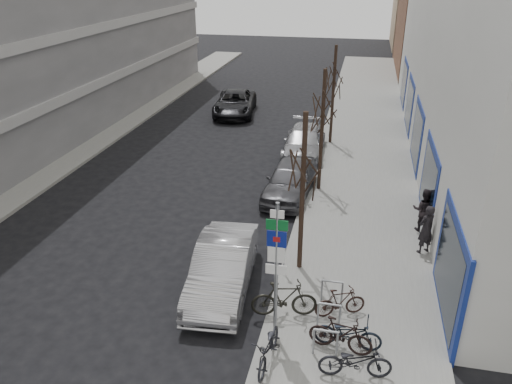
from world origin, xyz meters
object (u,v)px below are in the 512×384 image
at_px(bike_rack, 329,313).
at_px(parked_car_back, 304,142).
at_px(pedestrian_near, 426,229).
at_px(bike_far_inner, 340,302).
at_px(bike_mid_curb, 348,330).
at_px(bike_near_left, 269,346).
at_px(lane_car, 235,103).
at_px(meter_front, 284,253).
at_px(meter_back, 318,143).
at_px(bike_far_curb, 356,359).
at_px(tree_mid, 324,102).
at_px(bike_mid_inner, 284,299).
at_px(meter_mid, 305,185).
at_px(pedestrian_far, 424,210).
at_px(tree_near, 304,156).
at_px(bike_near_right, 341,335).
at_px(parked_car_mid, 290,180).
at_px(tree_far, 335,72).
at_px(highway_sign_pole, 276,264).
at_px(parked_car_front, 223,267).

relative_size(bike_rack, parked_car_back, 0.44).
bearing_deg(pedestrian_near, bike_far_inner, 19.92).
bearing_deg(bike_far_inner, bike_mid_curb, 168.69).
xyz_separation_m(bike_near_left, lane_car, (-6.64, 22.44, 0.06)).
relative_size(meter_front, bike_mid_curb, 0.71).
distance_m(meter_back, bike_far_curb, 15.25).
bearing_deg(tree_mid, bike_mid_inner, -90.65).
xyz_separation_m(meter_mid, meter_back, (0.00, 5.50, 0.00)).
xyz_separation_m(meter_front, pedestrian_far, (4.65, 3.99, 0.10)).
height_order(meter_mid, bike_mid_inner, meter_mid).
bearing_deg(tree_near, tree_mid, 90.00).
bearing_deg(tree_near, bike_far_inner, -57.02).
bearing_deg(bike_near_right, bike_far_inner, 13.14).
relative_size(bike_near_left, parked_car_mid, 0.40).
bearing_deg(bike_rack, bike_near_left, -129.42).
xyz_separation_m(meter_back, pedestrian_far, (4.65, -7.01, 0.10)).
bearing_deg(tree_far, bike_far_curb, -83.58).
height_order(bike_mid_curb, bike_mid_inner, bike_mid_inner).
height_order(tree_far, bike_far_inner, tree_far).
bearing_deg(bike_near_right, tree_near, 32.21).
bearing_deg(bike_near_left, bike_far_inner, 58.62).
xyz_separation_m(tree_mid, parked_car_mid, (-1.20, -0.77, -3.32)).
bearing_deg(parked_car_back, meter_back, -31.99).
bearing_deg(bike_rack, pedestrian_near, 58.31).
bearing_deg(tree_near, meter_front, -131.99).
height_order(highway_sign_pole, meter_front, highway_sign_pole).
distance_m(bike_rack, tree_near, 4.66).
xyz_separation_m(tree_mid, parked_car_back, (-1.24, 4.46, -3.36)).
height_order(bike_near_right, parked_car_back, parked_car_back).
relative_size(meter_front, bike_far_curb, 0.70).
distance_m(meter_front, bike_far_inner, 2.63).
xyz_separation_m(meter_mid, bike_far_curb, (2.43, -9.56, -0.21)).
bearing_deg(highway_sign_pole, pedestrian_near, 51.06).
bearing_deg(meter_front, tree_mid, 86.32).
relative_size(bike_rack, bike_near_right, 1.32).
relative_size(meter_mid, bike_near_right, 0.74).
xyz_separation_m(highway_sign_pole, lane_car, (-6.61, 21.39, -1.69)).
bearing_deg(bike_mid_curb, meter_mid, 16.01).
xyz_separation_m(tree_near, bike_near_right, (1.57, -3.73, -3.43)).
height_order(bike_near_left, parked_car_front, parked_car_front).
distance_m(highway_sign_pole, pedestrian_far, 8.39).
height_order(meter_front, bike_mid_curb, meter_front).
bearing_deg(tree_far, pedestrian_near, -69.67).
bearing_deg(pedestrian_near, tree_far, -106.92).
xyz_separation_m(bike_mid_curb, bike_mid_inner, (-1.85, 0.93, 0.04)).
distance_m(meter_back, bike_far_inner, 12.92).
distance_m(bike_far_curb, lane_car, 24.10).
relative_size(meter_front, lane_car, 0.23).
relative_size(highway_sign_pole, pedestrian_near, 2.32).
bearing_deg(meter_mid, bike_near_right, -76.98).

